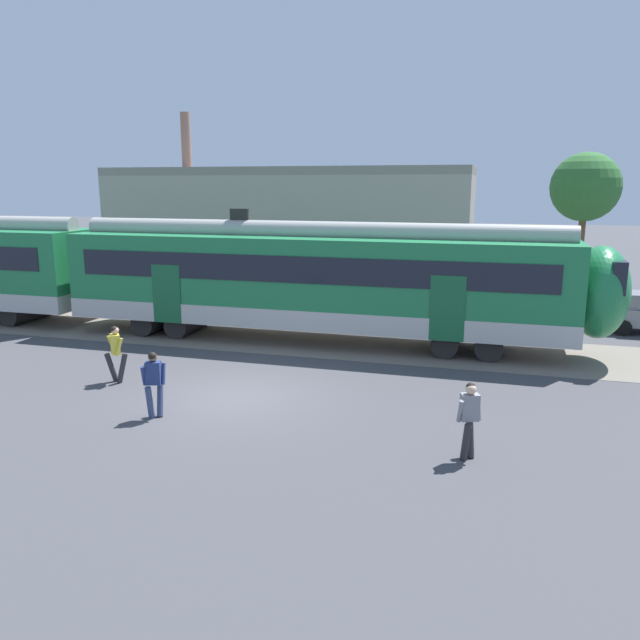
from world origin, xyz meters
name	(u,v)px	position (x,y,z in m)	size (l,w,h in m)	color
ground_plane	(236,397)	(0.00, 0.00, 0.00)	(160.00, 160.00, 0.00)	#424247
track_bed	(56,323)	(-10.83, 6.45, 0.01)	(80.00, 4.40, 0.01)	slate
commuter_train	(104,271)	(-8.34, 6.44, 2.25)	(38.05, 3.07, 4.73)	#B7B7B2
pedestrian_yellow	(116,350)	(-3.81, 0.25, 0.96)	(0.70, 0.47, 1.67)	#28282D
pedestrian_navy	(154,380)	(-1.29, -1.93, 0.96)	(0.53, 0.70, 1.67)	navy
pedestrian_grey	(469,415)	(6.18, -2.26, 0.96)	(0.53, 0.71, 1.67)	#28282D
background_building	(287,232)	(-3.83, 15.56, 3.21)	(18.26, 5.00, 9.20)	gray
street_tree_right	(585,188)	(10.24, 16.67, 5.42)	(3.13, 3.13, 7.03)	brown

